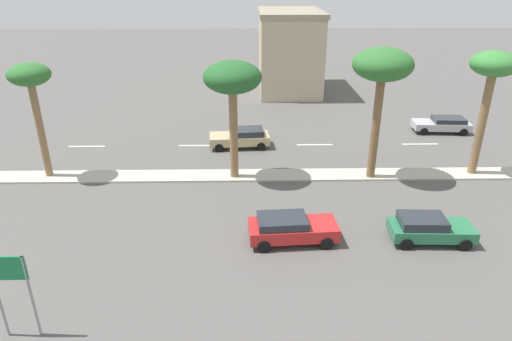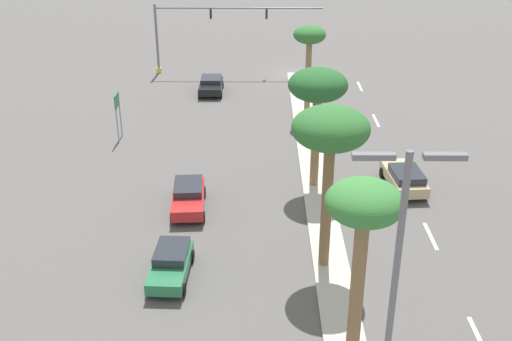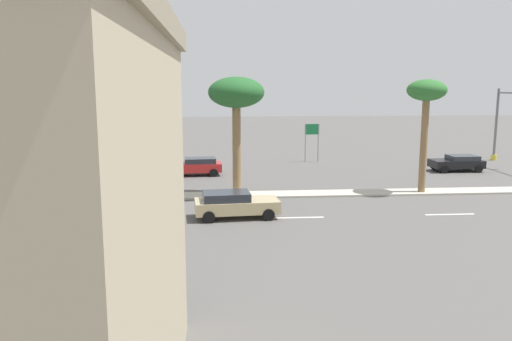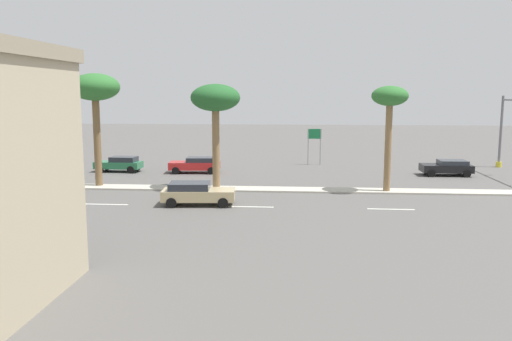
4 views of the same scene
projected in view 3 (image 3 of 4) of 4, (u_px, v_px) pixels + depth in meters
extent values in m
plane|color=#565451|center=(178.00, 197.00, 32.81)|extent=(160.00, 160.00, 0.00)
cube|color=#B7B2A3|center=(48.00, 198.00, 32.16)|extent=(1.80, 72.94, 0.12)
cube|color=silver|center=(450.00, 214.00, 28.41)|extent=(0.20, 2.80, 0.01)
cube|color=silver|center=(298.00, 218.00, 27.74)|extent=(0.20, 2.80, 0.01)
cube|color=silver|center=(126.00, 221.00, 27.01)|extent=(0.20, 2.80, 0.01)
cylinder|color=slate|center=(496.00, 125.00, 47.97)|extent=(0.24, 0.24, 6.71)
cylinder|color=gold|center=(494.00, 157.00, 48.50)|extent=(0.53, 0.53, 0.50)
cylinder|color=gray|center=(318.00, 143.00, 47.19)|extent=(0.10, 0.10, 3.51)
cylinder|color=gray|center=(305.00, 143.00, 47.09)|extent=(0.10, 0.10, 3.51)
cube|color=#19723F|center=(312.00, 129.00, 46.93)|extent=(0.08, 1.32, 0.96)
cylinder|color=olive|center=(424.00, 145.00, 33.36)|extent=(0.46, 0.46, 6.20)
ellipsoid|color=#2D6B2D|center=(427.00, 90.00, 32.76)|extent=(2.52, 2.52, 1.38)
cylinder|color=olive|center=(237.00, 149.00, 32.78)|extent=(0.53, 0.53, 5.89)
ellipsoid|color=#235B28|center=(236.00, 92.00, 32.18)|extent=(3.55, 3.55, 1.95)
cylinder|color=brown|center=(95.00, 144.00, 32.20)|extent=(0.52, 0.52, 6.63)
ellipsoid|color=#2D6B2D|center=(92.00, 80.00, 31.54)|extent=(3.61, 3.61, 1.98)
cube|color=black|center=(456.00, 164.00, 42.35)|extent=(2.04, 4.16, 0.63)
cube|color=#262B33|center=(463.00, 157.00, 42.31)|extent=(1.82, 2.29, 0.37)
cylinder|color=black|center=(444.00, 169.00, 41.34)|extent=(0.23, 0.64, 0.64)
cylinder|color=black|center=(434.00, 166.00, 43.20)|extent=(0.23, 0.64, 0.64)
cylinder|color=black|center=(479.00, 169.00, 41.60)|extent=(0.23, 0.64, 0.64)
cylinder|color=black|center=(467.00, 165.00, 43.46)|extent=(0.23, 0.64, 0.64)
cube|color=#287047|center=(104.00, 169.00, 39.98)|extent=(1.88, 4.12, 0.59)
cube|color=#262B33|center=(111.00, 162.00, 39.91)|extent=(1.63, 2.29, 0.45)
cylinder|color=black|center=(83.00, 174.00, 39.18)|extent=(0.25, 0.65, 0.64)
cylinder|color=black|center=(89.00, 171.00, 40.78)|extent=(0.25, 0.65, 0.64)
cylinder|color=black|center=(121.00, 174.00, 39.29)|extent=(0.25, 0.65, 0.64)
cylinder|color=black|center=(125.00, 170.00, 40.89)|extent=(0.25, 0.65, 0.64)
cube|color=red|center=(193.00, 167.00, 40.39)|extent=(2.11, 4.51, 0.66)
cube|color=#262B33|center=(200.00, 160.00, 40.38)|extent=(1.79, 2.52, 0.40)
cylinder|color=black|center=(174.00, 174.00, 39.38)|extent=(0.26, 0.65, 0.64)
cylinder|color=black|center=(174.00, 170.00, 41.07)|extent=(0.26, 0.65, 0.64)
cylinder|color=black|center=(214.00, 173.00, 39.83)|extent=(0.26, 0.65, 0.64)
cylinder|color=black|center=(212.00, 169.00, 41.51)|extent=(0.26, 0.65, 0.64)
cube|color=tan|center=(237.00, 206.00, 27.68)|extent=(2.25, 4.63, 0.66)
cube|color=#262B33|center=(226.00, 196.00, 27.50)|extent=(1.91, 2.60, 0.45)
cylinder|color=black|center=(263.00, 207.00, 28.87)|extent=(0.27, 0.66, 0.64)
cylinder|color=black|center=(268.00, 215.00, 27.10)|extent=(0.27, 0.66, 0.64)
cylinder|color=black|center=(207.00, 209.00, 28.38)|extent=(0.27, 0.66, 0.64)
cylinder|color=black|center=(209.00, 217.00, 26.61)|extent=(0.27, 0.66, 0.64)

